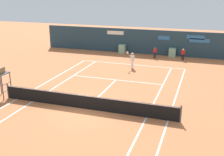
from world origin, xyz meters
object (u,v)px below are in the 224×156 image
(tennis_ball_near_service_line, at_px, (136,82))
(umpire_chair, at_px, (0,73))
(ball_kid_centre_post, at_px, (155,52))
(player_on_baseline, at_px, (132,59))
(ball_kid_right_post, at_px, (183,54))
(tennis_ball_mid_court, at_px, (129,66))

(tennis_ball_near_service_line, bearing_deg, umpire_chair, -143.70)
(umpire_chair, bearing_deg, ball_kid_centre_post, 151.28)
(tennis_ball_near_service_line, bearing_deg, ball_kid_centre_post, 90.53)
(player_on_baseline, bearing_deg, ball_kid_centre_post, -83.08)
(player_on_baseline, distance_m, ball_kid_centre_post, 5.03)
(player_on_baseline, distance_m, ball_kid_right_post, 6.55)
(ball_kid_right_post, bearing_deg, umpire_chair, 54.21)
(umpire_chair, xyz_separation_m, ball_kid_right_post, (11.34, 15.13, -1.04))
(tennis_ball_mid_court, bearing_deg, ball_kid_right_post, 42.20)
(tennis_ball_near_service_line, distance_m, tennis_ball_mid_court, 4.97)
(player_on_baseline, relative_size, ball_kid_centre_post, 1.40)
(umpire_chair, relative_size, tennis_ball_near_service_line, 38.13)
(tennis_ball_mid_court, bearing_deg, player_on_baseline, -48.76)
(player_on_baseline, xyz_separation_m, ball_kid_centre_post, (1.35, 4.85, -0.20))
(ball_kid_centre_post, bearing_deg, tennis_ball_near_service_line, 93.42)
(ball_kid_right_post, relative_size, tennis_ball_near_service_line, 18.81)
(umpire_chair, relative_size, tennis_ball_mid_court, 38.13)
(ball_kid_centre_post, bearing_deg, ball_kid_right_post, -177.11)
(umpire_chair, height_order, ball_kid_centre_post, umpire_chair)
(player_on_baseline, bearing_deg, tennis_ball_mid_court, -26.30)
(ball_kid_centre_post, xyz_separation_m, tennis_ball_near_service_line, (0.08, -8.98, -0.69))
(ball_kid_right_post, distance_m, tennis_ball_near_service_line, 9.48)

